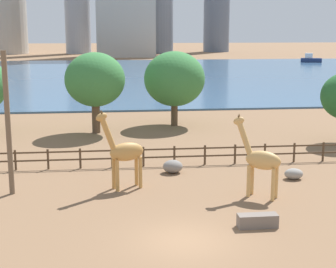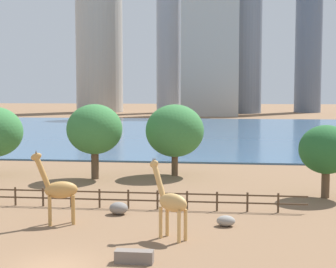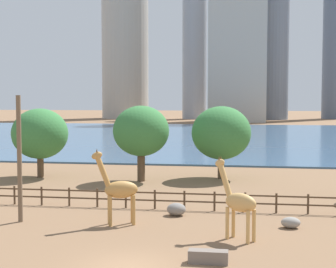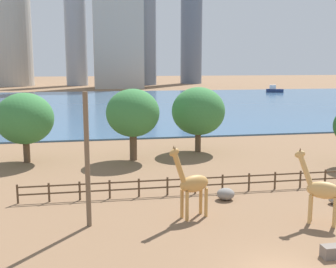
{
  "view_description": "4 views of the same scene",
  "coord_description": "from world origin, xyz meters",
  "views": [
    {
      "loc": [
        -2.96,
        -20.07,
        8.8
      ],
      "look_at": [
        0.96,
        14.73,
        1.53
      ],
      "focal_mm": 55.0,
      "sensor_mm": 36.0,
      "label": 1
    },
    {
      "loc": [
        7.77,
        -21.98,
        8.07
      ],
      "look_at": [
        2.07,
        26.74,
        3.87
      ],
      "focal_mm": 55.0,
      "sensor_mm": 36.0,
      "label": 2
    },
    {
      "loc": [
        5.14,
        -21.74,
        7.5
      ],
      "look_at": [
        -3.32,
        33.32,
        3.57
      ],
      "focal_mm": 55.0,
      "sensor_mm": 36.0,
      "label": 3
    },
    {
      "loc": [
        -8.02,
        -15.99,
        9.19
      ],
      "look_at": [
        -0.74,
        23.91,
        2.31
      ],
      "focal_mm": 45.0,
      "sensor_mm": 36.0,
      "label": 4
    }
  ],
  "objects": [
    {
      "name": "ground_plane",
      "position": [
        0.0,
        80.0,
        0.0
      ],
      "size": [
        400.0,
        400.0,
        0.0
      ],
      "primitive_type": "plane",
      "color": "brown"
    },
    {
      "name": "harbor_water",
      "position": [
        0.0,
        77.0,
        0.1
      ],
      "size": [
        180.0,
        86.0,
        0.2
      ],
      "primitive_type": "cube",
      "color": "#3D6084",
      "rests_on": "ground"
    },
    {
      "name": "giraffe_tall",
      "position": [
        -2.28,
        7.45,
        2.11
      ],
      "size": [
        2.78,
        1.5,
        4.54
      ],
      "rotation": [
        0.0,
        0.0,
        3.5
      ],
      "color": "#C18C47",
      "rests_on": "ground"
    },
    {
      "name": "giraffe_companion",
      "position": [
        4.75,
        5.22,
        2.03
      ],
      "size": [
        2.52,
        2.02,
        4.36
      ],
      "rotation": [
        0.0,
        0.0,
        2.52
      ],
      "color": "tan",
      "rests_on": "ground"
    },
    {
      "name": "utility_pole",
      "position": [
        -8.35,
        7.23,
        3.83
      ],
      "size": [
        0.28,
        0.28,
        7.65
      ],
      "primitive_type": "cylinder",
      "color": "brown",
      "rests_on": "ground"
    },
    {
      "name": "boulder_near_fence",
      "position": [
        7.71,
        8.17,
        0.32
      ],
      "size": [
        1.11,
        0.85,
        0.64
      ],
      "primitive_type": "ellipsoid",
      "color": "gray",
      "rests_on": "ground"
    },
    {
      "name": "boulder_by_pole",
      "position": [
        0.76,
        10.31,
        0.4
      ],
      "size": [
        1.21,
        1.07,
        0.8
      ],
      "primitive_type": "ellipsoid",
      "color": "gray",
      "rests_on": "ground"
    },
    {
      "name": "feeding_trough",
      "position": [
        3.48,
        1.12,
        0.3
      ],
      "size": [
        1.8,
        0.6,
        0.6
      ],
      "primitive_type": "cube",
      "color": "#72665B",
      "rests_on": "ground"
    },
    {
      "name": "enclosure_fence",
      "position": [
        -0.42,
        12.0,
        0.76
      ],
      "size": [
        26.12,
        0.14,
        1.3
      ],
      "color": "#4C3826",
      "rests_on": "ground"
    },
    {
      "name": "tree_left_large",
      "position": [
        -4.22,
        23.27,
        4.51
      ],
      "size": [
        5.04,
        5.04,
        6.81
      ],
      "color": "brown",
      "rests_on": "ground"
    },
    {
      "name": "tree_center_broad",
      "position": [
        -14.1,
        24.08,
        4.12
      ],
      "size": [
        5.27,
        5.27,
        6.5
      ],
      "color": "brown",
      "rests_on": "ground"
    },
    {
      "name": "tree_right_tall",
      "position": [
        2.81,
        25.91,
        4.24
      ],
      "size": [
        5.49,
        5.49,
        6.73
      ],
      "color": "brown",
      "rests_on": "ground"
    },
    {
      "name": "skyline_tower_needle",
      "position": [
        -13.42,
        160.86,
        22.23
      ],
      "size": [
        8.59,
        8.59,
        44.47
      ],
      "primitive_type": "cylinder",
      "color": "#939EAD",
      "rests_on": "ground"
    },
    {
      "name": "skyline_block_left",
      "position": [
        2.09,
        141.6,
        23.56
      ],
      "size": [
        17.51,
        14.79,
        47.12
      ],
      "primitive_type": "cube",
      "color": "#B7B2A8",
      "rests_on": "ground"
    }
  ]
}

